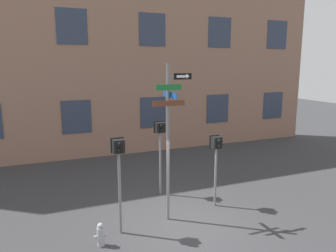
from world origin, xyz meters
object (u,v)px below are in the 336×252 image
(street_sign_pole, at_px, (170,130))
(pedestrian_signal_across, at_px, (160,138))
(fire_hydrant, at_px, (101,235))
(pedestrian_signal_left, at_px, (119,161))
(pedestrian_signal_right, at_px, (216,152))

(street_sign_pole, height_order, pedestrian_signal_across, street_sign_pole)
(street_sign_pole, bearing_deg, fire_hydrant, -162.44)
(pedestrian_signal_left, height_order, pedestrian_signal_right, pedestrian_signal_left)
(pedestrian_signal_right, height_order, fire_hydrant, pedestrian_signal_right)
(fire_hydrant, bearing_deg, pedestrian_signal_right, 14.27)
(pedestrian_signal_left, bearing_deg, pedestrian_signal_across, 47.19)
(pedestrian_signal_right, relative_size, fire_hydrant, 3.78)
(pedestrian_signal_right, distance_m, pedestrian_signal_across, 2.12)
(street_sign_pole, relative_size, pedestrian_signal_right, 1.96)
(pedestrian_signal_left, relative_size, pedestrian_signal_right, 1.14)
(pedestrian_signal_across, bearing_deg, street_sign_pole, -102.58)
(pedestrian_signal_across, height_order, fire_hydrant, pedestrian_signal_across)
(street_sign_pole, distance_m, fire_hydrant, 3.45)
(street_sign_pole, xyz_separation_m, pedestrian_signal_left, (-1.61, -0.27, -0.69))
(pedestrian_signal_across, distance_m, fire_hydrant, 4.18)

